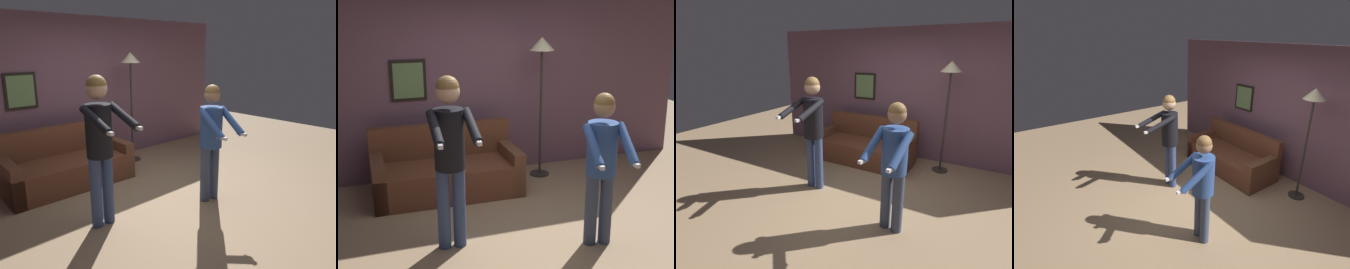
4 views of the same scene
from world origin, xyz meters
The scene contains 6 objects.
ground_plane centered at (0.00, 0.00, 0.00)m, with size 12.00×12.00×0.00m, color #A28360.
back_wall_assembly centered at (-0.01, 2.17, 1.30)m, with size 6.40×0.09×2.60m.
couch centered at (-0.74, 1.48, 0.28)m, with size 1.91×0.88×0.87m.
torchiere_lamp centered at (0.70, 1.71, 1.68)m, with size 0.35×0.35×1.99m.
person_standing_left centered at (-0.98, 0.05, 1.10)m, with size 0.45×0.74×1.78m.
person_standing_right centered at (0.47, -0.37, 0.96)m, with size 0.49×0.64×1.61m.
Camera 1 is at (-2.83, -3.07, 2.06)m, focal length 35.00 mm.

